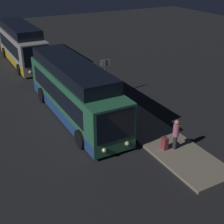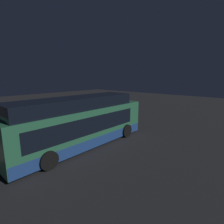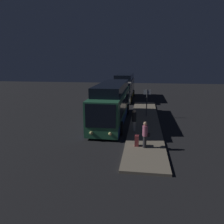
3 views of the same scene
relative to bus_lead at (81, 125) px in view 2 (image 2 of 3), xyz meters
name	(u,v)px [view 2 (image 2 of 3)]	position (x,y,z in m)	size (l,w,h in m)	color
ground	(79,146)	(-0.11, 0.20, -1.65)	(80.00, 80.00, 0.00)	#232326
platform	(57,136)	(-0.11, 3.13, -1.57)	(20.00, 2.66, 0.15)	gray
bus_lead	(81,125)	(0.00, 0.00, 0.00)	(11.03, 2.78, 3.65)	#2D704C
passenger_boarding	(93,119)	(3.16, 2.25, -0.53)	(0.57, 0.41, 1.77)	silver
passenger_waiting	(110,112)	(6.54, 3.11, -0.54)	(0.57, 0.57, 1.74)	#2D2D33
suitcase	(112,118)	(6.33, 2.58, -1.13)	(0.35, 0.26, 0.96)	maroon
sign_post	(34,119)	(-1.92, 3.27, 0.25)	(0.10, 0.72, 2.78)	#4C4C51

